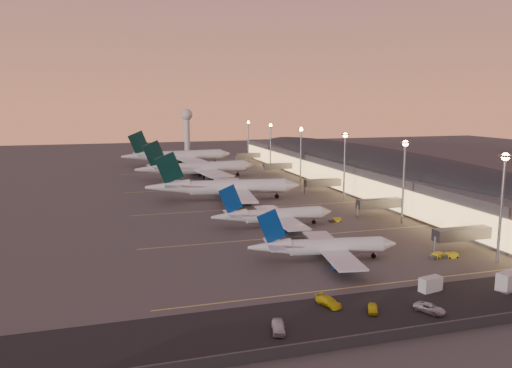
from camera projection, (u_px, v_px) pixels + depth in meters
The scene contains 21 objects.
ground at pixel (294, 232), 145.40m from camera, with size 700.00×700.00×0.00m, color #44413F.
airliner_narrow_south at pixel (323, 247), 118.47m from camera, with size 36.23×32.67×12.95m.
airliner_narrow_north at pixel (273, 215), 150.78m from camera, with size 38.02×33.84×13.63m.
airliner_wide_near at pixel (224, 187), 192.19m from camera, with size 59.80×54.90×19.13m.
airliner_wide_mid at pixel (198, 168), 247.28m from camera, with size 61.53×56.46×19.69m.
airliner_wide_far at pixel (178, 156), 299.77m from camera, with size 66.77×61.15×21.36m.
terminal_building at pixel (363, 165), 230.05m from camera, with size 56.35×255.00×17.46m.
light_masts at pixel (318, 149), 214.23m from camera, with size 2.20×217.20×25.90m.
radar_tower at pixel (187, 123), 390.45m from camera, with size 9.00×9.00×32.50m.
service_lane at pixel (402, 306), 92.47m from camera, with size 260.00×16.00×0.01m.
lane_markings at pixel (255, 205), 183.20m from camera, with size 90.00×180.36×0.00m.
fence at pixel (444, 328), 80.97m from camera, with size 124.00×0.12×2.00m.
baggage_tug_a at pixel (450, 256), 120.90m from camera, with size 4.24×2.14×1.21m.
baggage_tug_b at pixel (436, 256), 120.71m from camera, with size 4.40×3.05×1.22m.
baggage_tug_c at pixel (336, 220), 157.66m from camera, with size 3.98×1.99×1.14m.
catering_truck_a at pixel (432, 284), 99.56m from camera, with size 5.47×2.92×2.91m.
catering_truck_b at pixel (511, 281), 100.28m from camera, with size 6.98×4.20×3.68m.
service_van_a at pixel (278, 327), 81.76m from camera, with size 2.11×5.24×1.78m, color silver.
service_van_b at pixel (329, 301), 92.35m from camera, with size 2.29×5.64×1.64m, color yellow.
service_van_c at pixel (430, 308), 89.43m from camera, with size 2.58×5.61×1.56m, color silver.
service_van_d at pixel (373, 308), 89.49m from camera, with size 1.69×4.21×1.43m, color yellow.
Camera 1 is at (-51.25, -132.09, 37.20)m, focal length 35.00 mm.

